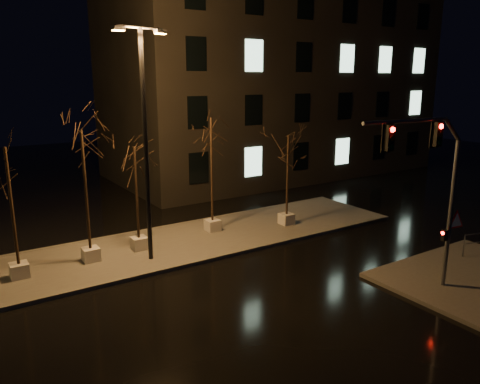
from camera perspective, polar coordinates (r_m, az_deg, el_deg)
ground at (r=17.16m, az=2.46°, el=-12.08°), size 90.00×90.00×0.00m
median at (r=21.90m, az=-6.76°, el=-6.10°), size 22.00×5.00×0.15m
sidewalk_corner at (r=20.25m, az=26.49°, el=-9.21°), size 7.00×5.00×0.15m
building at (r=38.25m, az=4.00°, el=13.75°), size 25.00×12.00×15.00m
tree_0 at (r=18.70m, az=-26.41°, el=1.60°), size 1.80×1.80×5.07m
tree_1 at (r=19.31m, az=-18.55°, el=3.68°), size 1.80×1.80×5.52m
tree_2 at (r=20.23m, az=-12.64°, el=2.60°), size 1.80×1.80×4.65m
tree_3 at (r=22.18m, az=-3.51°, el=5.88°), size 1.80×1.80×5.67m
tree_4 at (r=23.43m, az=5.87°, el=4.45°), size 1.80×1.80×4.70m
traffic_signal_mast at (r=16.92m, az=22.63°, el=1.33°), size 4.96×0.62×6.08m
streetlight_main at (r=18.74m, az=-11.52°, el=7.29°), size 2.29×0.72×9.19m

